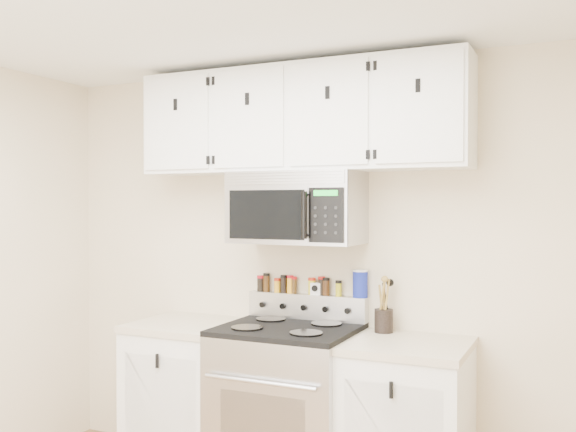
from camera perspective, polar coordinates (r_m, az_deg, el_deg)
The scene contains 20 objects.
back_wall at distance 3.96m, azimuth 1.91°, elevation -4.74°, with size 3.50×0.01×2.50m, color beige.
range at distance 3.83m, azimuth -0.03°, elevation -16.63°, with size 0.76×0.65×1.10m.
base_cabinet_left at distance 4.18m, azimuth -8.85°, elevation -15.49°, with size 0.64×0.62×0.92m.
base_cabinet_right at distance 3.64m, azimuth 10.57°, elevation -18.03°, with size 0.64×0.62×0.92m.
microwave at distance 3.76m, azimuth 0.79°, elevation 0.76°, with size 0.76×0.44×0.42m.
upper_cabinets at distance 3.82m, azimuth 0.94°, elevation 8.59°, with size 2.00×0.35×0.62m.
utensil_crock at distance 3.73m, azimuth 8.51°, elevation -9.03°, with size 0.11×0.11×0.31m.
kitchen_timer at distance 3.91m, azimuth 2.54°, elevation -6.47°, with size 0.06×0.05×0.07m, color white.
salt_canister at distance 3.81m, azimuth 6.44°, elevation -5.98°, with size 0.09×0.09×0.16m.
spice_jar_0 at distance 4.07m, azimuth -2.45°, elevation -6.00°, with size 0.05×0.05×0.10m.
spice_jar_1 at distance 4.05m, azimuth -1.93°, elevation -5.91°, with size 0.04×0.04×0.12m.
spice_jar_2 at distance 4.02m, azimuth -0.95°, elevation -6.16°, with size 0.04×0.04×0.09m.
spice_jar_3 at distance 4.00m, azimuth -0.38°, elevation -6.04°, with size 0.04×0.04×0.11m.
spice_jar_4 at distance 3.98m, azimuth 0.20°, elevation -6.08°, with size 0.04×0.04×0.11m.
spice_jar_5 at distance 3.97m, azimuth 0.54°, elevation -6.14°, with size 0.04×0.04×0.10m.
spice_jar_6 at distance 3.92m, azimuth 2.14°, elevation -6.24°, with size 0.05×0.05×0.10m.
spice_jar_7 at distance 3.90m, azimuth 3.01°, elevation -6.21°, with size 0.04×0.04×0.11m.
spice_jar_8 at distance 3.90m, azimuth 3.02°, elevation -6.32°, with size 0.04×0.04×0.10m.
spice_jar_9 at distance 3.89m, azimuth 3.39°, elevation -6.27°, with size 0.05×0.05×0.11m.
spice_jar_10 at distance 3.86m, azimuth 4.52°, elevation -6.42°, with size 0.04×0.04×0.09m.
Camera 1 is at (1.53, -1.88, 1.65)m, focal length 40.00 mm.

